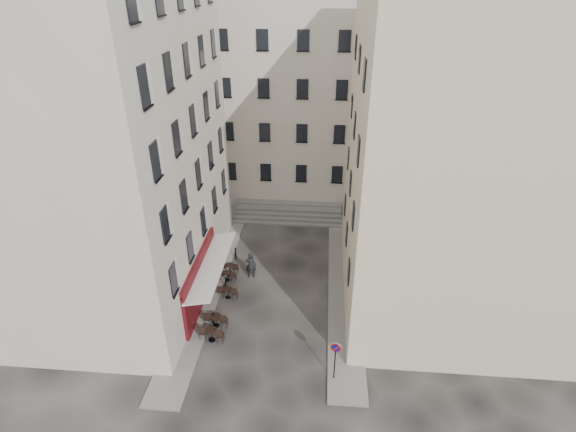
# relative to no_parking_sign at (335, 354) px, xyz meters

# --- Properties ---
(ground) EXTENTS (90.00, 90.00, 0.00)m
(ground) POSITION_rel_no_parking_sign_xyz_m (-3.82, 4.41, -1.77)
(ground) COLOR black
(ground) RESTS_ON ground
(sidewalk_left) EXTENTS (2.00, 22.00, 0.12)m
(sidewalk_left) POSITION_rel_no_parking_sign_xyz_m (-8.32, 8.41, -1.71)
(sidewalk_left) COLOR slate
(sidewalk_left) RESTS_ON ground
(sidewalk_right) EXTENTS (2.00, 18.00, 0.12)m
(sidewalk_right) POSITION_rel_no_parking_sign_xyz_m (0.68, 7.41, -1.71)
(sidewalk_right) COLOR slate
(sidewalk_right) RESTS_ON ground
(building_left) EXTENTS (12.20, 16.20, 20.60)m
(building_left) POSITION_rel_no_parking_sign_xyz_m (-14.32, 7.41, 8.54)
(building_left) COLOR beige
(building_left) RESTS_ON ground
(building_right) EXTENTS (12.20, 14.20, 18.60)m
(building_right) POSITION_rel_no_parking_sign_xyz_m (6.68, 7.91, 7.54)
(building_right) COLOR beige
(building_right) RESTS_ON ground
(building_back) EXTENTS (18.20, 10.20, 18.60)m
(building_back) POSITION_rel_no_parking_sign_xyz_m (-4.82, 23.41, 7.54)
(building_back) COLOR beige
(building_back) RESTS_ON ground
(cafe_storefront) EXTENTS (1.74, 7.30, 3.50)m
(cafe_storefront) POSITION_rel_no_parking_sign_xyz_m (-8.13, 5.41, 0.11)
(cafe_storefront) COLOR #470A0E
(cafe_storefront) RESTS_ON ground
(stone_steps) EXTENTS (9.00, 3.15, 0.80)m
(stone_steps) POSITION_rel_no_parking_sign_xyz_m (-3.82, 16.98, -1.37)
(stone_steps) COLOR #62605D
(stone_steps) RESTS_ON ground
(bollard_near) EXTENTS (0.12, 0.12, 0.98)m
(bollard_near) POSITION_rel_no_parking_sign_xyz_m (-7.07, 3.41, -1.25)
(bollard_near) COLOR black
(bollard_near) RESTS_ON ground
(bollard_mid) EXTENTS (0.12, 0.12, 0.98)m
(bollard_mid) POSITION_rel_no_parking_sign_xyz_m (-7.07, 6.91, -1.25)
(bollard_mid) COLOR black
(bollard_mid) RESTS_ON ground
(bollard_far) EXTENTS (0.12, 0.12, 0.98)m
(bollard_far) POSITION_rel_no_parking_sign_xyz_m (-7.07, 10.41, -1.25)
(bollard_far) COLOR black
(bollard_far) RESTS_ON ground
(no_parking_sign) EXTENTS (0.56, 0.16, 2.50)m
(no_parking_sign) POSITION_rel_no_parking_sign_xyz_m (0.00, 0.00, 0.00)
(no_parking_sign) COLOR black
(no_parking_sign) RESTS_ON ground
(bistro_table_a) EXTENTS (1.42, 0.67, 1.00)m
(bistro_table_a) POSITION_rel_no_parking_sign_xyz_m (-6.88, 2.21, -1.26)
(bistro_table_a) COLOR black
(bistro_table_a) RESTS_ON ground
(bistro_table_b) EXTENTS (1.39, 0.65, 0.98)m
(bistro_table_b) POSITION_rel_no_parking_sign_xyz_m (-6.89, 3.38, -1.27)
(bistro_table_b) COLOR black
(bistro_table_b) RESTS_ON ground
(bistro_table_c) EXTENTS (1.27, 0.60, 0.90)m
(bistro_table_c) POSITION_rel_no_parking_sign_xyz_m (-6.72, 6.02, -1.31)
(bistro_table_c) COLOR black
(bistro_table_c) RESTS_ON ground
(bistro_table_d) EXTENTS (1.21, 0.57, 0.85)m
(bistro_table_d) POSITION_rel_no_parking_sign_xyz_m (-7.13, 7.82, -1.34)
(bistro_table_d) COLOR black
(bistro_table_d) RESTS_ON ground
(bistro_table_e) EXTENTS (1.24, 0.58, 0.87)m
(bistro_table_e) POSITION_rel_no_parking_sign_xyz_m (-7.15, 8.70, -1.33)
(bistro_table_e) COLOR black
(bistro_table_e) RESTS_ON ground
(pedestrian) EXTENTS (0.73, 0.51, 1.93)m
(pedestrian) POSITION_rel_no_parking_sign_xyz_m (-5.61, 8.37, -0.81)
(pedestrian) COLOR black
(pedestrian) RESTS_ON ground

